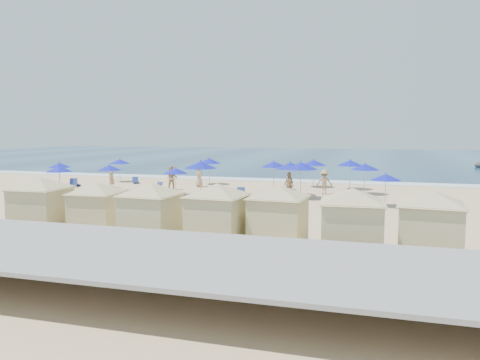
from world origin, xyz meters
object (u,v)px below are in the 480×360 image
umbrella_8 (301,166)px  beachgoer_3 (324,182)px  umbrella_13 (350,163)px  umbrella_11 (386,177)px  trash_bin (262,209)px  cabana_6 (431,217)px  umbrella_2 (120,161)px  umbrella_12 (290,166)px  cabana_2 (151,205)px  umbrella_9 (314,163)px  umbrella_5 (176,171)px  beachgoer_4 (199,176)px  cabana_5 (352,215)px  beachgoer_2 (289,185)px  umbrella_0 (59,165)px  beachgoer_1 (172,178)px  umbrella_10 (365,167)px  umbrella_7 (274,164)px  umbrella_6 (201,165)px  cabana_3 (217,207)px  cabana_1 (97,202)px  umbrella_4 (209,161)px  beachgoer_0 (112,177)px  umbrella_3 (109,168)px  cabana_4 (278,208)px  umbrella_1 (59,169)px  cabana_0 (41,198)px

umbrella_8 → beachgoer_3: umbrella_8 is taller
umbrella_13 → umbrella_11: bearing=-72.4°
trash_bin → cabana_6: bearing=-44.0°
umbrella_2 → umbrella_12: (16.55, -4.59, 0.29)m
cabana_2 → umbrella_9: (3.88, 21.38, 0.44)m
umbrella_5 → beachgoer_4: bearing=92.8°
cabana_5 → beachgoer_2: (-4.95, 14.47, -0.73)m
umbrella_0 → beachgoer_1: size_ratio=1.11×
umbrella_9 → umbrella_10: size_ratio=1.01×
umbrella_10 → umbrella_12: (-5.16, -2.07, 0.13)m
umbrella_7 → umbrella_6: bearing=-127.3°
umbrella_13 → cabana_3: bearing=-101.3°
umbrella_2 → umbrella_6: bearing=-34.1°
umbrella_9 → umbrella_0: bearing=-164.4°
cabana_1 → umbrella_4: cabana_1 is taller
umbrella_5 → umbrella_11: (14.42, -1.01, 0.04)m
cabana_1 → umbrella_13: size_ratio=1.73×
trash_bin → beachgoer_3: beachgoer_3 is taller
cabana_1 → beachgoer_4: bearing=97.2°
cabana_5 → beachgoer_0: bearing=140.4°
umbrella_4 → umbrella_11: umbrella_4 is taller
umbrella_5 → umbrella_8: 8.95m
umbrella_3 → cabana_1: bearing=-60.0°
cabana_4 → umbrella_10: 17.50m
umbrella_1 → beachgoer_0: umbrella_1 is taller
umbrella_7 → beachgoer_1: (-7.70, -2.24, -1.09)m
cabana_2 → umbrella_13: 21.84m
cabana_3 → beachgoer_1: bearing=120.2°
cabana_1 → umbrella_11: (12.38, 11.96, 0.31)m
trash_bin → umbrella_5: umbrella_5 is taller
umbrella_2 → umbrella_7: 14.90m
umbrella_7 → beachgoer_4: 6.47m
trash_bin → beachgoer_0: bearing=144.3°
cabana_0 → umbrella_4: (0.45, 20.67, 0.41)m
umbrella_7 → cabana_5: bearing=-69.7°
cabana_2 → umbrella_7: size_ratio=1.89×
umbrella_1 → beachgoer_2: umbrella_1 is taller
umbrella_5 → umbrella_10: umbrella_10 is taller
cabana_5 → beachgoer_1: 22.10m
cabana_4 → umbrella_5: cabana_4 is taller
umbrella_2 → beachgoer_0: umbrella_2 is taller
umbrella_8 → umbrella_11: 5.88m
cabana_5 → cabana_6: size_ratio=1.01×
trash_bin → cabana_4: bearing=-73.9°
umbrella_3 → umbrella_5: 5.95m
cabana_1 → cabana_4: cabana_4 is taller
cabana_3 → umbrella_1: cabana_3 is taller
cabana_1 → cabana_4: 8.14m
trash_bin → umbrella_4: 16.20m
umbrella_12 → umbrella_4: bearing=148.5°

